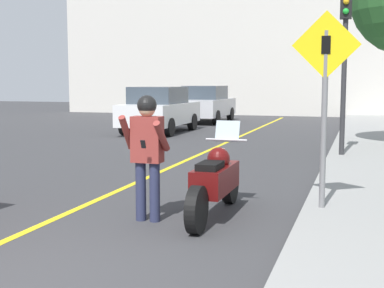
% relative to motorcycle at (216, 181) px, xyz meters
% --- Properties ---
extents(road_center_line, '(0.12, 36.00, 0.01)m').
position_rel_motorcycle_xyz_m(road_center_line, '(-2.05, 2.97, -0.49)').
color(road_center_line, yellow).
rests_on(road_center_line, ground).
extents(building_backdrop, '(28.00, 1.20, 8.07)m').
position_rel_motorcycle_xyz_m(building_backdrop, '(-1.45, 22.97, 3.54)').
color(building_backdrop, beige).
rests_on(building_backdrop, ground).
extents(motorcycle, '(0.62, 2.35, 1.28)m').
position_rel_motorcycle_xyz_m(motorcycle, '(0.00, 0.00, 0.00)').
color(motorcycle, black).
rests_on(motorcycle, ground).
extents(person_biker, '(0.59, 0.46, 1.68)m').
position_rel_motorcycle_xyz_m(person_biker, '(-0.80, -0.51, 0.53)').
color(person_biker, '#282D4C').
rests_on(person_biker, ground).
extents(crossing_sign, '(0.91, 0.08, 2.66)m').
position_rel_motorcycle_xyz_m(crossing_sign, '(1.40, 0.42, 1.24)').
color(crossing_sign, slate).
rests_on(crossing_sign, sidewalk_curb).
extents(traffic_light, '(0.26, 0.30, 3.93)m').
position_rel_motorcycle_xyz_m(traffic_light, '(1.46, 6.08, 2.36)').
color(traffic_light, '#2D2D30').
rests_on(traffic_light, sidewalk_curb).
extents(parked_car_white, '(1.88, 4.20, 1.68)m').
position_rel_motorcycle_xyz_m(parked_car_white, '(-5.17, 11.30, 0.36)').
color(parked_car_white, black).
rests_on(parked_car_white, ground).
extents(parked_car_silver, '(1.88, 4.20, 1.68)m').
position_rel_motorcycle_xyz_m(parked_car_silver, '(-4.94, 16.60, 0.36)').
color(parked_car_silver, black).
rests_on(parked_car_silver, ground).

